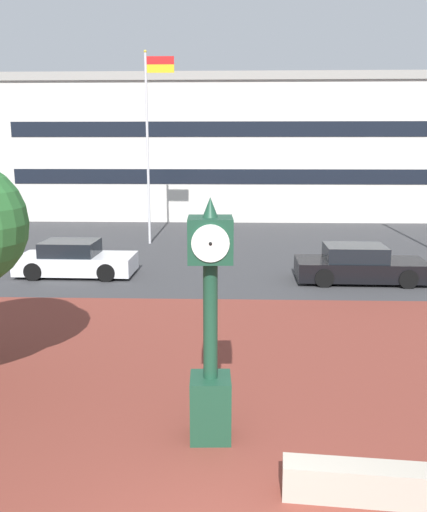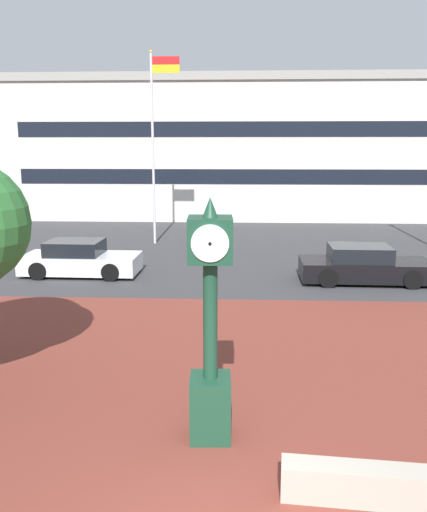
# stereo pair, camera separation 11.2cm
# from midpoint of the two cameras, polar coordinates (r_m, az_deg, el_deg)

# --- Properties ---
(plaza_brick_paving) EXTENTS (44.00, 14.72, 0.01)m
(plaza_brick_paving) POSITION_cam_midpoint_polar(r_m,az_deg,el_deg) (9.62, 2.56, -17.08)
(plaza_brick_paving) COLOR brown
(plaza_brick_paving) RESTS_ON ground
(planter_wall) EXTENTS (3.22, 0.68, 0.50)m
(planter_wall) POSITION_cam_midpoint_polar(r_m,az_deg,el_deg) (8.00, 20.17, -22.31)
(planter_wall) COLOR #ADA393
(planter_wall) RESTS_ON ground
(street_clock) EXTENTS (0.70, 0.79, 3.90)m
(street_clock) POSITION_cam_midpoint_polar(r_m,az_deg,el_deg) (8.37, 0.04, -8.46)
(street_clock) COLOR #19422D
(street_clock) RESTS_ON ground
(car_street_near) EXTENTS (4.24, 1.99, 1.28)m
(car_street_near) POSITION_cam_midpoint_polar(r_m,az_deg,el_deg) (20.06, -13.98, -0.38)
(car_street_near) COLOR silver
(car_street_near) RESTS_ON ground
(car_street_mid) EXTENTS (4.50, 2.04, 1.28)m
(car_street_mid) POSITION_cam_midpoint_polar(r_m,az_deg,el_deg) (19.19, 15.98, -1.01)
(car_street_mid) COLOR black
(car_street_mid) RESTS_ON ground
(flagpole_primary) EXTENTS (1.38, 0.14, 8.95)m
(flagpole_primary) POSITION_cam_midpoint_polar(r_m,az_deg,el_deg) (25.69, -6.20, 12.52)
(flagpole_primary) COLOR silver
(flagpole_primary) RESTS_ON ground
(civic_building) EXTENTS (30.97, 15.31, 9.01)m
(civic_building) POSITION_cam_midpoint_polar(r_m,az_deg,el_deg) (40.36, 2.98, 11.46)
(civic_building) COLOR beige
(civic_building) RESTS_ON ground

